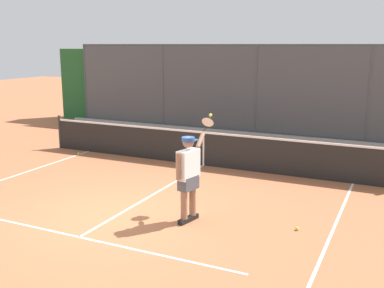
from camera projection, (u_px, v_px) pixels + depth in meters
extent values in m
plane|color=#A8603D|center=(116.00, 216.00, 8.97)|extent=(60.00, 60.00, 0.00)
cube|color=white|center=(79.00, 237.00, 7.98)|extent=(6.20, 0.05, 0.01)
cube|color=white|center=(315.00, 272.00, 6.75)|extent=(0.05, 9.77, 0.01)
cube|color=white|center=(156.00, 193.00, 10.35)|extent=(0.05, 5.37, 0.01)
cylinder|color=#474C51|center=(369.00, 96.00, 14.88)|extent=(0.07, 0.07, 3.32)
cylinder|color=#474C51|center=(256.00, 91.00, 16.48)|extent=(0.07, 0.07, 3.32)
cylinder|color=#474C51|center=(163.00, 87.00, 18.09)|extent=(0.07, 0.07, 3.32)
cylinder|color=#474C51|center=(86.00, 83.00, 19.69)|extent=(0.07, 0.07, 3.32)
cylinder|color=#474C51|center=(257.00, 45.00, 16.13)|extent=(15.35, 0.05, 0.05)
cube|color=#474C51|center=(256.00, 91.00, 16.48)|extent=(15.35, 0.02, 3.32)
cube|color=#235B2D|center=(261.00, 92.00, 17.08)|extent=(18.35, 0.90, 3.12)
cube|color=#ADADA8|center=(253.00, 135.00, 16.66)|extent=(16.35, 0.18, 0.15)
cylinder|color=#2D2D2D|center=(60.00, 132.00, 14.75)|extent=(0.09, 0.09, 1.07)
cube|color=black|center=(204.00, 150.00, 12.63)|extent=(10.12, 0.02, 0.91)
cube|color=white|center=(204.00, 133.00, 12.53)|extent=(10.12, 0.04, 0.05)
cube|color=white|center=(204.00, 150.00, 12.63)|extent=(0.05, 0.04, 0.91)
cube|color=black|center=(184.00, 221.00, 8.60)|extent=(0.17, 0.28, 0.09)
cylinder|color=#8C664C|center=(184.00, 200.00, 8.51)|extent=(0.13, 0.13, 0.76)
cube|color=black|center=(193.00, 217.00, 8.80)|extent=(0.17, 0.28, 0.09)
cylinder|color=#8C664C|center=(193.00, 196.00, 8.71)|extent=(0.13, 0.13, 0.76)
cube|color=#474C56|center=(188.00, 183.00, 8.54)|extent=(0.30, 0.44, 0.26)
cube|color=white|center=(188.00, 164.00, 8.47)|extent=(0.31, 0.50, 0.55)
cylinder|color=#8C664C|center=(178.00, 166.00, 8.24)|extent=(0.08, 0.08, 0.51)
cylinder|color=#8C664C|center=(201.00, 140.00, 8.75)|extent=(0.12, 0.38, 0.29)
sphere|color=#8C664C|center=(188.00, 142.00, 8.38)|extent=(0.21, 0.21, 0.21)
cylinder|color=#284C93|center=(188.00, 139.00, 8.36)|extent=(0.29, 0.29, 0.08)
cube|color=#284C93|center=(192.00, 140.00, 8.46)|extent=(0.22, 0.22, 0.02)
cylinder|color=black|center=(205.00, 130.00, 8.94)|extent=(0.05, 0.17, 0.13)
torus|color=black|center=(208.00, 122.00, 9.08)|extent=(0.31, 0.21, 0.26)
cylinder|color=silver|center=(208.00, 122.00, 9.08)|extent=(0.26, 0.16, 0.21)
sphere|color=#D6E042|center=(211.00, 115.00, 9.22)|extent=(0.07, 0.07, 0.07)
sphere|color=#CCDB33|center=(297.00, 229.00, 8.28)|extent=(0.07, 0.07, 0.07)
sphere|color=#C1D138|center=(79.00, 154.00, 13.95)|extent=(0.07, 0.07, 0.07)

